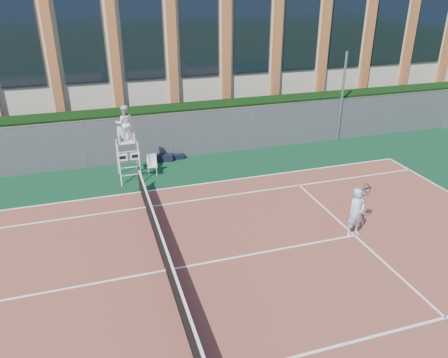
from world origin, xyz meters
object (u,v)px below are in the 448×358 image
object	(u,v)px
plastic_chair	(152,163)
umpire_chair	(125,125)
tennis_player	(356,212)
steel_pole	(342,98)

from	to	relation	value
plastic_chair	umpire_chair	bearing A→B (deg)	-174.97
umpire_chair	tennis_player	bearing A→B (deg)	-46.35
umpire_chair	tennis_player	distance (m)	9.76
plastic_chair	tennis_player	xyz separation A→B (m)	(5.65, -7.06, 0.33)
plastic_chair	tennis_player	distance (m)	9.05
plastic_chair	tennis_player	size ratio (longest dim) A/B	0.54
plastic_chair	tennis_player	bearing A→B (deg)	-51.33
tennis_player	steel_pole	bearing A→B (deg)	62.30
steel_pole	plastic_chair	bearing A→B (deg)	-171.25
plastic_chair	tennis_player	world-z (taller)	tennis_player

